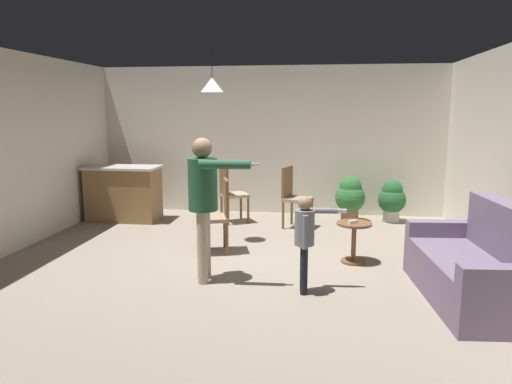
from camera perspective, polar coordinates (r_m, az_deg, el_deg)
The scene contains 14 objects.
ground at distance 5.91m, azimuth -1.74°, elevation -8.97°, with size 7.68×7.68×0.00m, color gray.
wall_back at distance 8.78m, azimuth 1.67°, elevation 6.24°, with size 6.40×0.10×2.70m, color silver.
couch_floral at distance 5.30m, azimuth 25.06°, elevation -8.39°, with size 1.00×1.87×1.00m.
kitchen_counter at distance 8.53m, azimuth -15.71°, elevation -0.13°, with size 1.26×0.66×0.95m.
side_table_by_couch at distance 6.09m, azimuth 11.76°, elevation -5.40°, with size 0.44×0.44×0.52m.
person_adult at distance 5.21m, azimuth -6.29°, elevation -0.19°, with size 0.81×0.47×1.62m.
person_child at distance 4.94m, azimuth 6.00°, elevation -5.03°, with size 0.54×0.33×1.04m.
dining_chair_by_counter at distance 6.36m, azimuth -4.65°, elevation -2.53°, with size 0.52×0.52×1.00m.
dining_chair_near_wall at distance 8.04m, azimuth -3.11°, elevation 0.11°, with size 0.57×0.57×1.00m.
dining_chair_centre_back at distance 7.71m, azimuth 4.57°, elevation -0.32°, with size 0.54×0.54×1.00m.
potted_plant_corner at distance 8.29m, azimuth 11.32°, elevation -0.55°, with size 0.51×0.51×0.79m.
potted_plant_by_wall at distance 8.44m, azimuth 16.13°, elevation -0.81°, with size 0.47×0.47×0.72m.
spare_remote_on_table at distance 6.00m, azimuth 11.65°, elevation -3.54°, with size 0.04×0.13×0.04m, color white.
ceiling_light_pendant at distance 6.68m, azimuth -5.34°, elevation 12.78°, with size 0.32×0.32×0.55m.
Camera 1 is at (0.93, -5.51, 1.91)m, focal length 33.06 mm.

